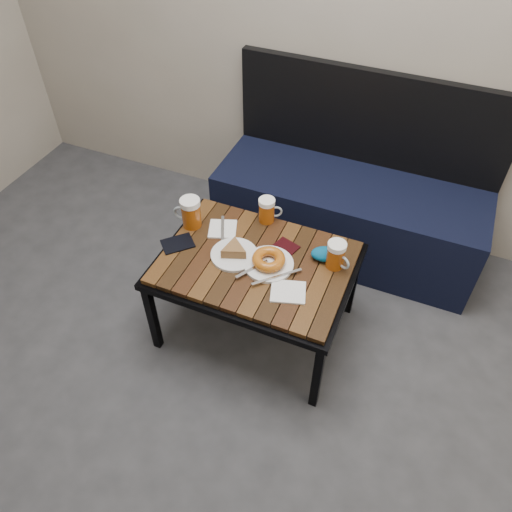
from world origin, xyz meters
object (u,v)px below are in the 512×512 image
at_px(passport_navy, 178,244).
at_px(plate_pie, 234,252).
at_px(plate_bagel, 269,261).
at_px(bench, 348,207).
at_px(beer_mug_left, 190,213).
at_px(beer_mug_right, 336,255).
at_px(cafe_table, 256,268).
at_px(knit_pouch, 325,254).
at_px(passport_burgundy, 282,250).
at_px(beer_mug_centre, 267,210).

bearing_deg(passport_navy, plate_pie, 51.40).
distance_m(plate_bagel, passport_navy, 0.42).
xyz_separation_m(bench, beer_mug_left, (-0.59, -0.65, 0.27)).
bearing_deg(beer_mug_right, bench, 123.72).
xyz_separation_m(beer_mug_left, plate_pie, (0.26, -0.11, -0.05)).
bearing_deg(cafe_table, passport_navy, -173.42).
relative_size(plate_pie, plate_bagel, 0.81).
bearing_deg(beer_mug_left, beer_mug_right, 173.20).
xyz_separation_m(cafe_table, beer_mug_right, (0.32, 0.10, 0.11)).
distance_m(beer_mug_right, plate_pie, 0.43).
bearing_deg(beer_mug_right, knit_pouch, 179.99).
xyz_separation_m(plate_pie, passport_navy, (-0.26, -0.03, -0.02)).
relative_size(plate_pie, passport_burgundy, 1.45).
bearing_deg(passport_navy, bench, 97.57).
height_order(beer_mug_left, plate_pie, beer_mug_left).
bearing_deg(bench, beer_mug_right, -82.14).
relative_size(beer_mug_right, passport_burgundy, 0.91).
bearing_deg(passport_burgundy, beer_mug_right, 18.81).
bearing_deg(knit_pouch, beer_mug_right, -25.87).
relative_size(plate_bagel, passport_burgundy, 1.79).
bearing_deg(beer_mug_right, cafe_table, -136.38).
relative_size(bench, passport_burgundy, 9.96).
bearing_deg(passport_navy, beer_mug_left, 135.78).
bearing_deg(bench, cafe_table, -107.26).
xyz_separation_m(bench, passport_navy, (-0.59, -0.78, 0.20)).
bearing_deg(bench, plate_pie, -113.61).
xyz_separation_m(plate_bagel, passport_navy, (-0.42, -0.04, -0.02)).
bearing_deg(passport_navy, cafe_table, 51.13).
xyz_separation_m(cafe_table, beer_mug_left, (-0.36, 0.10, 0.12)).
bearing_deg(knit_pouch, beer_mug_left, -177.36).
bearing_deg(passport_burgundy, knit_pouch, 26.42).
relative_size(bench, cafe_table, 1.67).
bearing_deg(plate_bagel, beer_mug_centre, 113.23).
distance_m(plate_pie, passport_navy, 0.26).
xyz_separation_m(beer_mug_left, passport_burgundy, (0.44, 0.00, -0.07)).
bearing_deg(beer_mug_centre, plate_pie, -125.89).
xyz_separation_m(beer_mug_right, plate_bagel, (-0.26, -0.11, -0.04)).
height_order(beer_mug_right, passport_burgundy, beer_mug_right).
height_order(cafe_table, passport_burgundy, passport_burgundy).
height_order(beer_mug_left, beer_mug_right, beer_mug_left).
relative_size(cafe_table, beer_mug_right, 6.57).
height_order(bench, plate_pie, bench).
bearing_deg(plate_bagel, cafe_table, 174.57).
distance_m(plate_bagel, passport_burgundy, 0.11).
bearing_deg(bench, knit_pouch, -86.44).
xyz_separation_m(beer_mug_centre, plate_bagel, (0.11, -0.27, -0.04)).
height_order(cafe_table, plate_bagel, plate_bagel).
bearing_deg(beer_mug_centre, bench, 32.67).
height_order(passport_navy, knit_pouch, knit_pouch).
relative_size(cafe_table, beer_mug_left, 5.74).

